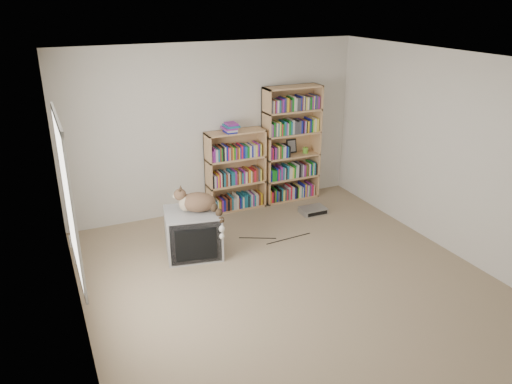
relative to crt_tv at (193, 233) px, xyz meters
name	(u,v)px	position (x,y,z in m)	size (l,w,h in m)	color
floor	(293,286)	(0.79, -1.21, -0.29)	(4.50, 5.00, 0.01)	#9C8269
wall_back	(215,129)	(0.79, 1.29, 0.96)	(4.50, 0.02, 2.50)	beige
wall_front	(488,313)	(0.79, -3.71, 0.96)	(4.50, 0.02, 2.50)	beige
wall_left	(71,222)	(-1.46, -1.21, 0.96)	(0.02, 5.00, 2.50)	beige
wall_right	(458,157)	(3.04, -1.21, 0.96)	(0.02, 5.00, 2.50)	beige
ceiling	(300,62)	(0.79, -1.21, 2.21)	(4.50, 5.00, 0.02)	white
window	(68,198)	(-1.44, -1.01, 1.11)	(0.02, 1.22, 1.52)	white
crt_tv	(193,233)	(0.00, 0.00, 0.00)	(0.78, 0.73, 0.59)	#9E9EA0
cat	(201,206)	(0.10, -0.08, 0.39)	(0.60, 0.66, 0.53)	#3A2418
bookcase_tall	(291,147)	(2.00, 1.14, 0.57)	(0.91, 0.30, 1.82)	tan
bookcase_short	(235,174)	(1.05, 1.15, 0.27)	(0.89, 0.30, 1.23)	tan
book_stack	(230,128)	(0.96, 1.09, 1.01)	(0.20, 0.26, 0.14)	red
green_mug	(305,150)	(2.25, 1.13, 0.50)	(0.09, 0.09, 0.10)	#63A42F
framed_print	(291,146)	(2.05, 1.23, 0.56)	(0.17, 0.01, 0.22)	black
dvd_player	(313,210)	(2.04, 0.46, -0.25)	(0.38, 0.27, 0.09)	#A0A0A5
wall_outlet	(70,241)	(-1.44, 0.34, 0.03)	(0.01, 0.08, 0.13)	silver
floor_cables	(265,233)	(1.09, 0.15, -0.29)	(1.20, 0.70, 0.01)	black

